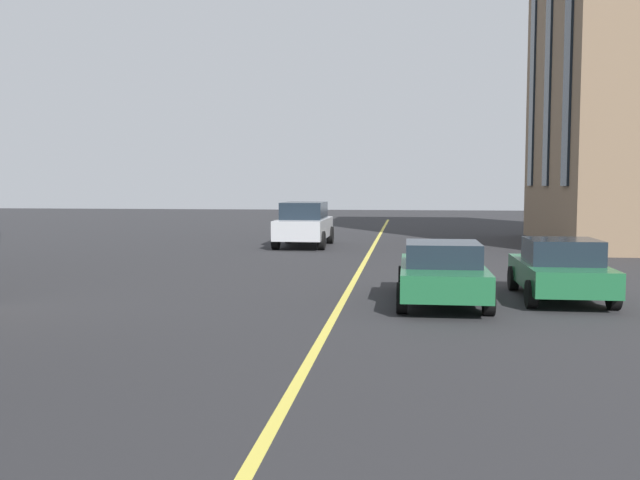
# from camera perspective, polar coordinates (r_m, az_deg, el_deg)

# --- Properties ---
(lane_centre_line) EXTENTS (80.00, 0.16, 0.01)m
(lane_centre_line) POSITION_cam_1_polar(r_m,az_deg,el_deg) (12.63, 0.50, -7.42)
(lane_centre_line) COLOR #D8C64C
(lane_centre_line) RESTS_ON ground_plane
(car_silver_oncoming) EXTENTS (4.70, 2.14, 1.88)m
(car_silver_oncoming) POSITION_cam_1_polar(r_m,az_deg,el_deg) (29.60, -1.30, 1.34)
(car_silver_oncoming) COLOR #B7BABF
(car_silver_oncoming) RESTS_ON ground_plane
(car_green_mid) EXTENTS (4.40, 1.95, 1.37)m
(car_green_mid) POSITION_cam_1_polar(r_m,az_deg,el_deg) (15.70, 9.93, -2.55)
(car_green_mid) COLOR #1E6038
(car_green_mid) RESTS_ON ground_plane
(car_green_far) EXTENTS (3.90, 1.89, 1.40)m
(car_green_far) POSITION_cam_1_polar(r_m,az_deg,el_deg) (16.84, 19.01, -2.26)
(car_green_far) COLOR #1E6038
(car_green_far) RESTS_ON ground_plane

